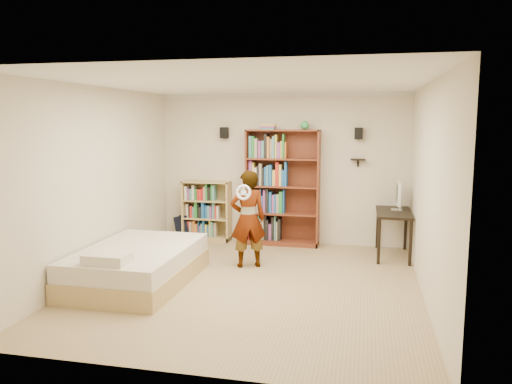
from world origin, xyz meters
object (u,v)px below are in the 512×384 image
tall_bookshelf (283,188)px  computer_desk (393,234)px  low_bookshelf (207,211)px  daybed (137,261)px  person (248,219)px

tall_bookshelf → computer_desk: size_ratio=1.87×
low_bookshelf → computer_desk: 3.37m
low_bookshelf → daybed: (-0.16, -2.59, -0.24)m
computer_desk → person: (-2.19, -1.07, 0.37)m
low_bookshelf → person: person is taller
daybed → person: (1.31, 1.08, 0.43)m
low_bookshelf → daybed: size_ratio=0.52×
tall_bookshelf → daybed: tall_bookshelf is taller
low_bookshelf → person: 1.90m
person → tall_bookshelf: bearing=-124.1°
daybed → computer_desk: bearing=31.5°
daybed → person: bearing=39.5°
computer_desk → person: 2.46m
daybed → low_bookshelf: bearing=86.4°
daybed → tall_bookshelf: bearing=58.1°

